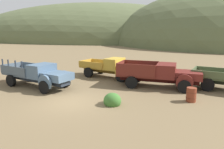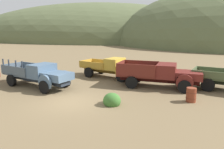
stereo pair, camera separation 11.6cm
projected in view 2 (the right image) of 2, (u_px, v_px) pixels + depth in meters
ground_plane at (70, 102)px, 13.66m from camera, size 300.00×300.00×0.00m
hill_distant at (89, 41)px, 87.50m from camera, size 110.58×50.37×29.43m
truck_chalk_blue at (41, 75)px, 16.86m from camera, size 6.68×3.89×2.16m
truck_faded_yellow at (114, 68)px, 20.18m from camera, size 6.15×3.76×1.89m
truck_oxblood at (164, 75)px, 16.85m from camera, size 6.57×3.01×1.91m
oil_drum_by_truck at (191, 95)px, 13.57m from camera, size 0.66×0.66×0.91m
bush_front_left at (61, 76)px, 20.32m from camera, size 0.73×0.69×0.63m
bush_near_barrel at (112, 100)px, 13.20m from camera, size 1.13×1.20×0.98m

